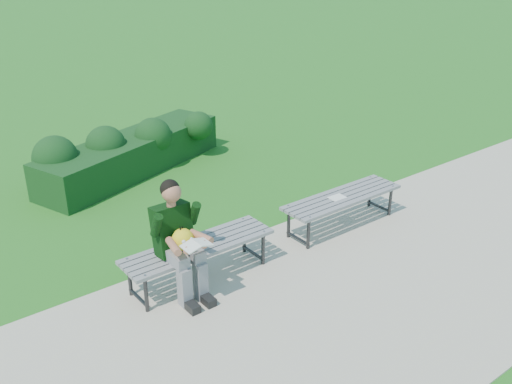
% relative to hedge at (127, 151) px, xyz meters
% --- Properties ---
extents(ground, '(80.00, 80.00, 0.00)m').
position_rel_hedge_xyz_m(ground, '(-0.22, -3.02, -0.39)').
color(ground, '#376F21').
rests_on(ground, ground).
extents(walkway, '(30.00, 3.50, 0.02)m').
position_rel_hedge_xyz_m(walkway, '(-0.22, -4.77, -0.38)').
color(walkway, beige).
rests_on(walkway, ground).
extents(hedge, '(3.61, 1.99, 0.91)m').
position_rel_hedge_xyz_m(hedge, '(0.00, 0.00, 0.00)').
color(hedge, '#174218').
rests_on(hedge, ground).
extents(bench_left, '(1.80, 0.50, 0.46)m').
position_rel_hedge_xyz_m(bench_left, '(-0.81, -3.51, 0.02)').
color(bench_left, gray).
rests_on(bench_left, walkway).
extents(bench_right, '(1.80, 0.50, 0.46)m').
position_rel_hedge_xyz_m(bench_right, '(1.43, -3.56, 0.02)').
color(bench_right, gray).
rests_on(bench_right, walkway).
extents(seated_boy, '(0.56, 0.76, 1.31)m').
position_rel_hedge_xyz_m(seated_boy, '(-1.11, -3.60, 0.32)').
color(seated_boy, gray).
rests_on(seated_boy, walkway).
extents(paper_sheet, '(0.23, 0.17, 0.01)m').
position_rel_hedge_xyz_m(paper_sheet, '(1.33, -3.56, 0.08)').
color(paper_sheet, white).
rests_on(paper_sheet, bench_right).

